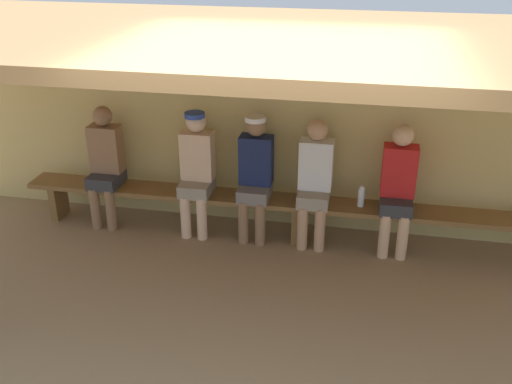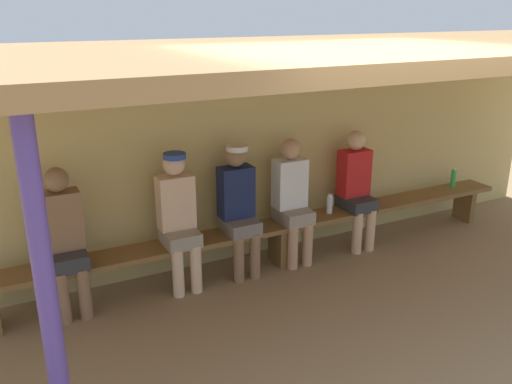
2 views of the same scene
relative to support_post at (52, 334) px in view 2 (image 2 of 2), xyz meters
The scene contains 12 objects.
ground_plane 2.74m from the support_post, 12.68° to the left, with size 24.00×24.00×0.00m, color #937754.
back_wall 3.53m from the support_post, 46.21° to the left, with size 8.00×0.20×2.20m, color tan.
dugout_roof 2.98m from the support_post, 27.09° to the left, with size 8.00×2.80×0.12m, color #9E7547.
support_post is the anchor object (origin of this frame).
bench 3.30m from the support_post, 40.67° to the left, with size 6.00×0.36×0.46m.
player_in_white 2.53m from the support_post, 57.14° to the left, with size 0.34×0.42×1.34m.
player_middle 4.05m from the support_post, 31.42° to the left, with size 0.34×0.42×1.34m.
player_leftmost 3.37m from the support_post, 38.82° to the left, with size 0.34×0.42×1.34m.
player_shirtless_tan 2.92m from the support_post, 46.58° to the left, with size 0.34×0.42×1.34m.
player_in_red 2.16m from the support_post, 81.26° to the left, with size 0.34×0.42×1.34m.
water_bottle_green 5.44m from the support_post, 23.20° to the left, with size 0.06×0.06×0.26m.
water_bottle_clear 3.78m from the support_post, 34.21° to the left, with size 0.07×0.07×0.22m.
Camera 2 is at (-2.58, -3.00, 2.60)m, focal length 37.73 mm.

